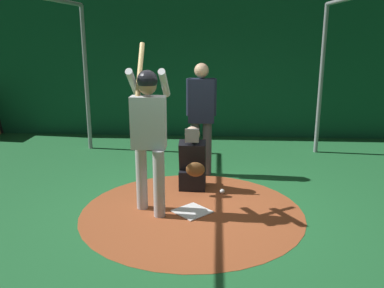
{
  "coord_description": "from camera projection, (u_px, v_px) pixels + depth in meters",
  "views": [
    {
      "loc": [
        5.13,
        0.32,
        2.34
      ],
      "look_at": [
        0.0,
        0.0,
        0.95
      ],
      "focal_mm": 38.88,
      "sensor_mm": 36.0,
      "label": 1
    }
  ],
  "objects": [
    {
      "name": "batter",
      "position": [
        149.0,
        127.0,
        5.29
      ],
      "size": [
        0.68,
        0.49,
        2.21
      ],
      "color": "#B3B3B7",
      "rests_on": "ground"
    },
    {
      "name": "dirt_circle",
      "position": [
        192.0,
        212.0,
        5.58
      ],
      "size": [
        2.98,
        2.98,
        0.01
      ],
      "primitive_type": "cylinder",
      "color": "#9E4C28",
      "rests_on": "ground"
    },
    {
      "name": "catcher",
      "position": [
        193.0,
        164.0,
        6.32
      ],
      "size": [
        0.58,
        0.4,
        0.98
      ],
      "color": "black",
      "rests_on": "ground"
    },
    {
      "name": "home_plate",
      "position": [
        192.0,
        211.0,
        5.57
      ],
      "size": [
        0.59,
        0.59,
        0.01
      ],
      "primitive_type": "cube",
      "rotation": [
        0.0,
        0.0,
        0.79
      ],
      "color": "white",
      "rests_on": "dirt_circle"
    },
    {
      "name": "ground_plane",
      "position": [
        192.0,
        212.0,
        5.58
      ],
      "size": [
        27.97,
        27.97,
        0.0
      ],
      "primitive_type": "plane",
      "color": "#216633"
    },
    {
      "name": "back_wall",
      "position": [
        204.0,
        58.0,
        9.28
      ],
      "size": [
        0.22,
        11.97,
        3.51
      ],
      "color": "#145133",
      "rests_on": "ground"
    },
    {
      "name": "umpire",
      "position": [
        201.0,
        113.0,
        6.79
      ],
      "size": [
        0.23,
        0.49,
        1.86
      ],
      "color": "#4C4C51",
      "rests_on": "ground"
    },
    {
      "name": "baseball_0",
      "position": [
        222.0,
        191.0,
        6.19
      ],
      "size": [
        0.07,
        0.07,
        0.07
      ],
      "primitive_type": "sphere",
      "color": "white",
      "rests_on": "dirt_circle"
    },
    {
      "name": "cage_frame",
      "position": [
        192.0,
        56.0,
        5.04
      ],
      "size": [
        6.17,
        4.69,
        2.87
      ],
      "color": "gray",
      "rests_on": "ground"
    }
  ]
}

